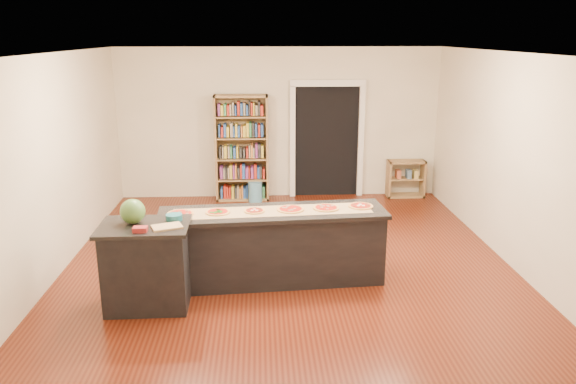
{
  "coord_description": "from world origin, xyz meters",
  "views": [
    {
      "loc": [
        -0.36,
        -6.96,
        3.04
      ],
      "look_at": [
        0.0,
        0.2,
        1.0
      ],
      "focal_mm": 35.0,
      "sensor_mm": 36.0,
      "label": 1
    }
  ],
  "objects_px": {
    "side_counter": "(147,265)",
    "low_shelf": "(406,179)",
    "waste_bin": "(255,192)",
    "bookshelf": "(242,148)",
    "watermelon": "(133,211)",
    "kitchen_island": "(273,246)"
  },
  "relations": [
    {
      "from": "kitchen_island",
      "to": "watermelon",
      "type": "distance_m",
      "value": 1.79
    },
    {
      "from": "side_counter",
      "to": "waste_bin",
      "type": "height_order",
      "value": "side_counter"
    },
    {
      "from": "low_shelf",
      "to": "waste_bin",
      "type": "distance_m",
      "value": 2.89
    },
    {
      "from": "side_counter",
      "to": "low_shelf",
      "type": "xyz_separation_m",
      "value": [
        4.08,
        4.3,
        -0.14
      ]
    },
    {
      "from": "waste_bin",
      "to": "side_counter",
      "type": "bearing_deg",
      "value": -106.31
    },
    {
      "from": "kitchen_island",
      "to": "side_counter",
      "type": "height_order",
      "value": "side_counter"
    },
    {
      "from": "side_counter",
      "to": "waste_bin",
      "type": "relative_size",
      "value": 2.65
    },
    {
      "from": "kitchen_island",
      "to": "bookshelf",
      "type": "height_order",
      "value": "bookshelf"
    },
    {
      "from": "low_shelf",
      "to": "watermelon",
      "type": "height_order",
      "value": "watermelon"
    },
    {
      "from": "bookshelf",
      "to": "low_shelf",
      "type": "xyz_separation_m",
      "value": [
        3.11,
        0.02,
        -0.63
      ]
    },
    {
      "from": "kitchen_island",
      "to": "bookshelf",
      "type": "bearing_deg",
      "value": 93.21
    },
    {
      "from": "side_counter",
      "to": "watermelon",
      "type": "bearing_deg",
      "value": 153.36
    },
    {
      "from": "side_counter",
      "to": "watermelon",
      "type": "height_order",
      "value": "watermelon"
    },
    {
      "from": "side_counter",
      "to": "waste_bin",
      "type": "xyz_separation_m",
      "value": [
        1.2,
        4.11,
        -0.31
      ]
    },
    {
      "from": "waste_bin",
      "to": "watermelon",
      "type": "distance_m",
      "value": 4.36
    },
    {
      "from": "waste_bin",
      "to": "kitchen_island",
      "type": "bearing_deg",
      "value": -86.01
    },
    {
      "from": "side_counter",
      "to": "bookshelf",
      "type": "distance_m",
      "value": 4.41
    },
    {
      "from": "side_counter",
      "to": "low_shelf",
      "type": "relative_size",
      "value": 1.41
    },
    {
      "from": "waste_bin",
      "to": "bookshelf",
      "type": "bearing_deg",
      "value": 144.74
    },
    {
      "from": "kitchen_island",
      "to": "waste_bin",
      "type": "height_order",
      "value": "kitchen_island"
    },
    {
      "from": "bookshelf",
      "to": "side_counter",
      "type": "bearing_deg",
      "value": -102.71
    },
    {
      "from": "bookshelf",
      "to": "watermelon",
      "type": "distance_m",
      "value": 4.36
    }
  ]
}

